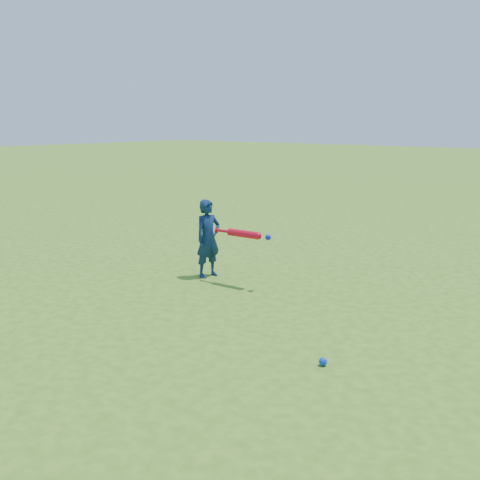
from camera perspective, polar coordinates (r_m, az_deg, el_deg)
The scene contains 4 objects.
ground at distance 6.48m, azimuth -4.42°, elevation -5.20°, with size 80.00×80.00×0.00m, color #41751C.
child at distance 6.86m, azimuth -3.42°, elevation 0.16°, with size 0.37×0.24×1.01m, color #10234A.
ground_ball_blue at distance 4.55m, azimuth 8.84°, elevation -12.70°, with size 0.07×0.07×0.07m, color #0B39C6.
bat_swing at distance 6.43m, azimuth 0.63°, elevation 0.63°, with size 0.80×0.12×0.09m.
Camera 1 is at (4.24, -4.49, 1.96)m, focal length 40.00 mm.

